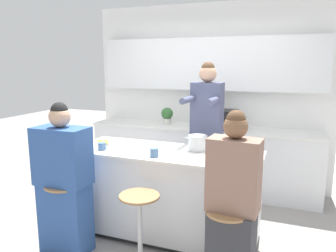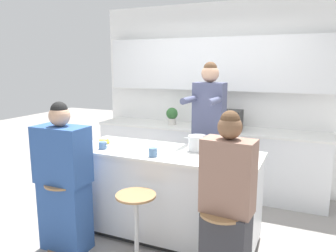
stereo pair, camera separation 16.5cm
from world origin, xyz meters
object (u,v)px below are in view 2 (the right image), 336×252
Objects in this scene: cooking_pot at (198,143)px; fruit_bowl at (228,161)px; microwave at (222,120)px; person_wrapped_blanket at (64,182)px; bar_stool_leftmost at (65,214)px; potted_plant at (172,115)px; kitchen_island at (165,193)px; coffee_cup_near at (103,145)px; person_cooking at (208,139)px; bar_stool_center at (136,229)px; bar_stool_rightmost at (221,250)px; banana_bunch at (105,141)px; person_seated_near at (227,213)px; coffee_cup_far at (153,152)px.

cooking_pot is 0.56m from fruit_bowl.
fruit_bowl is 0.34× the size of microwave.
microwave is (1.03, 2.06, 0.37)m from person_wrapped_blanket.
potted_plant is (0.24, 2.11, 0.70)m from bar_stool_leftmost.
fruit_bowl is at bearing -18.11° from kitchen_island.
microwave is at bearing 61.66° from coffee_cup_near.
bar_stool_center is at bearing -99.59° from person_cooking.
kitchen_island is 1.03m from bar_stool_rightmost.
banana_bunch is at bearing -146.09° from person_cooking.
bar_stool_center is at bearing -40.91° from banana_bunch.
kitchen_island is 0.84m from coffee_cup_near.
person_cooking reaches higher than person_seated_near.
person_wrapped_blanket is 12.79× the size of coffee_cup_far.
person_seated_near is (0.82, -0.64, 0.21)m from kitchen_island.
bar_stool_leftmost is 0.33m from person_wrapped_blanket.
microwave is at bearing 110.62° from person_seated_near.
person_seated_near is at bearing -76.26° from fruit_bowl.
kitchen_island is 6.78× the size of cooking_pot.
coffee_cup_near is at bearing 167.68° from person_seated_near.
coffee_cup_near reaches higher than kitchen_island.
bar_stool_leftmost is 0.91m from banana_bunch.
person_seated_near is 0.97m from coffee_cup_far.
fruit_bowl is 2.11m from potted_plant.
microwave reaches higher than bar_stool_rightmost.
kitchen_island is at bearing -2.57° from banana_bunch.
coffee_cup_near is at bearing 161.94° from bar_stool_rightmost.
cooking_pot is at bearing 19.39° from coffee_cup_near.
kitchen_island is 0.64m from bar_stool_center.
banana_bunch is (-0.76, 0.66, 0.59)m from bar_stool_center.
microwave is (1.00, 1.38, 0.10)m from banana_bunch.
coffee_cup_far is 1.68m from microwave.
kitchen_island is 11.10× the size of fruit_bowl.
bar_stool_rightmost is 1.62m from person_wrapped_blanket.
banana_bunch is at bearing 139.09° from bar_stool_center.
person_cooking reaches higher than person_wrapped_blanket.
potted_plant is at bearing 107.17° from coffee_cup_far.
coffee_cup_far is (0.62, -0.05, 0.00)m from coffee_cup_near.
kitchen_island is 0.87m from person_cooking.
kitchen_island is 1.33× the size of person_wrapped_blanket.
banana_bunch is (-1.58, 0.68, 0.28)m from person_seated_near.
person_seated_near reaches higher than person_wrapped_blanket.
bar_stool_leftmost is at bearing -116.18° from microwave.
bar_stool_rightmost is 2.40× the size of cooking_pot.
banana_bunch is at bearing 88.14° from bar_stool_leftmost.
person_seated_near is at bearing -65.53° from person_cooking.
microwave is at bearing 80.76° from kitchen_island.
banana_bunch reaches higher than bar_stool_leftmost.
person_seated_near is at bearing -17.04° from coffee_cup_near.
coffee_cup_far is (-0.33, -0.38, -0.04)m from cooking_pot.
person_cooking is at bearing 78.76° from bar_stool_center.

